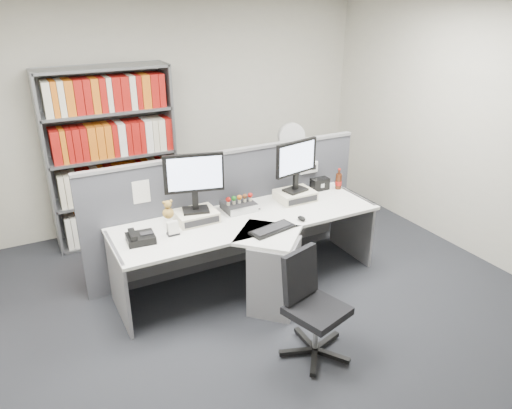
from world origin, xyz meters
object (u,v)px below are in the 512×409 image
keyboard (272,229)px  office_chair (311,303)px  speaker (320,184)px  desk_calendar (173,229)px  desktop_pc (239,206)px  desk (259,252)px  desk_fan (291,139)px  monitor_left (194,178)px  filing_cabinet (290,191)px  monitor_right (296,162)px  desk_phone (140,238)px  cola_bottle (339,181)px  shelving_unit (112,159)px  mouse (302,218)px

keyboard → office_chair: office_chair is taller
speaker → desk_calendar: bearing=-170.6°
desktop_pc → speaker: 1.02m
desk → desk_fan: 1.94m
monitor_left → filing_cabinet: size_ratio=0.80×
monitor_right → desk_phone: 1.74m
monitor_right → cola_bottle: size_ratio=2.30×
speaker → desktop_pc: bearing=-175.8°
cola_bottle → office_chair: bearing=-132.7°
monitor_left → desk_fan: size_ratio=1.02×
keyboard → shelving_unit: shelving_unit is taller
desk → keyboard: keyboard is taller
mouse → monitor_left: bearing=152.9°
speaker → shelving_unit: 2.36m
cola_bottle → shelving_unit: (-2.12, 1.42, 0.17)m
desk → shelving_unit: 2.12m
filing_cabinet → monitor_right: bearing=-119.1°
desk → speaker: speaker is taller
desktop_pc → mouse: bearing=-49.8°
desk_phone → desk_fan: (2.25, 1.19, 0.29)m
monitor_left → cola_bottle: size_ratio=2.41×
keyboard → desk_fan: size_ratio=0.84×
monitor_right → filing_cabinet: 1.40m
desktop_pc → keyboard: 0.57m
desktop_pc → office_chair: size_ratio=0.35×
office_chair → desk_calendar: bearing=122.4°
desk_calendar → shelving_unit: bearing=95.0°
shelving_unit → desk_fan: 2.15m
desk → filing_cabinet: desk is taller
desk_calendar → monitor_right: bearing=7.3°
cola_bottle → office_chair: size_ratio=0.27×
monitor_left → desk_phone: (-0.59, -0.17, -0.40)m
mouse → shelving_unit: (-1.32, 1.92, 0.24)m
office_chair → mouse: bearing=62.1°
mouse → desk_phone: size_ratio=0.40×
shelving_unit → desk_phone: bearing=-95.3°
monitor_left → keyboard: 0.85m
desk → desk_phone: desk_phone is taller
desk → speaker: bearing=26.1°
cola_bottle → desk_fan: 1.00m
speaker → desk_fan: size_ratio=0.36×
desk_phone → keyboard: bearing=-17.3°
keyboard → speaker: bearing=33.6°
mouse → shelving_unit: 2.34m
desk → monitor_right: bearing=31.2°
desk → desk_fan: size_ratio=4.73×
desk_phone → monitor_right: bearing=5.8°
keyboard → mouse: 0.36m
monitor_left → speaker: 1.54m
keyboard → cola_bottle: size_ratio=1.98×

